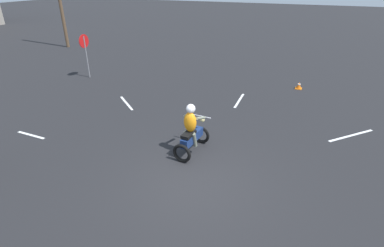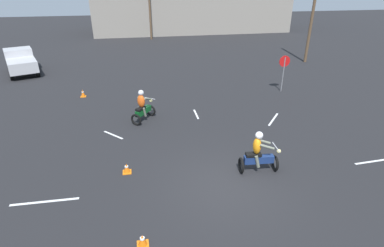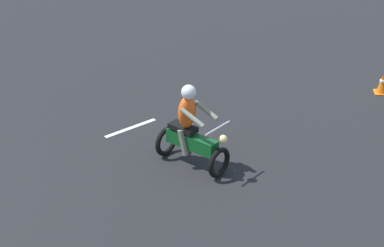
# 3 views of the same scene
# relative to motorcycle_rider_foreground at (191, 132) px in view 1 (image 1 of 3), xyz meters

# --- Properties ---
(ground_plane) EXTENTS (120.00, 120.00, 0.00)m
(ground_plane) POSITION_rel_motorcycle_rider_foreground_xyz_m (-1.41, -0.66, -0.73)
(ground_plane) COLOR black
(motorcycle_rider_foreground) EXTENTS (1.54, 0.76, 1.66)m
(motorcycle_rider_foreground) POSITION_rel_motorcycle_rider_foreground_xyz_m (0.00, 0.00, 0.00)
(motorcycle_rider_foreground) COLOR black
(motorcycle_rider_foreground) RESTS_ON ground
(stop_sign) EXTENTS (0.70, 0.08, 2.30)m
(stop_sign) POSITION_rel_motorcycle_rider_foreground_xyz_m (5.03, 8.21, 0.91)
(stop_sign) COLOR slate
(stop_sign) RESTS_ON ground
(traffic_cone_near_right) EXTENTS (0.32, 0.32, 0.34)m
(traffic_cone_near_right) POSITION_rel_motorcycle_rider_foreground_xyz_m (7.51, -2.58, -0.56)
(traffic_cone_near_right) COLOR orange
(traffic_cone_near_right) RESTS_ON ground
(lane_stripe_e) EXTENTS (1.78, 0.16, 0.01)m
(lane_stripe_e) POSITION_rel_motorcycle_rider_foreground_xyz_m (4.85, -0.27, -0.72)
(lane_stripe_e) COLOR silver
(lane_stripe_e) RESTS_ON ground
(lane_stripe_ne) EXTENTS (1.18, 1.39, 0.01)m
(lane_stripe_ne) POSITION_rel_motorcycle_rider_foreground_xyz_m (2.65, 4.21, -0.72)
(lane_stripe_ne) COLOR silver
(lane_stripe_ne) RESTS_ON ground
(lane_stripe_n) EXTENTS (0.13, 1.25, 0.01)m
(lane_stripe_n) POSITION_rel_motorcycle_rider_foreground_xyz_m (-1.13, 5.63, -0.72)
(lane_stripe_n) COLOR silver
(lane_stripe_n) RESTS_ON ground
(lane_stripe_se) EXTENTS (1.57, 1.50, 0.01)m
(lane_stripe_se) POSITION_rel_motorcycle_rider_foreground_xyz_m (3.17, -4.72, -0.72)
(lane_stripe_se) COLOR silver
(lane_stripe_se) RESTS_ON ground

